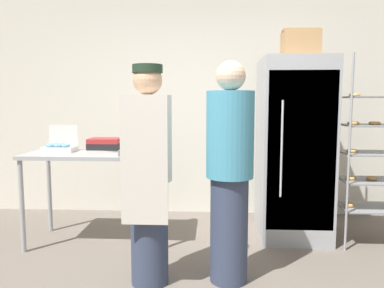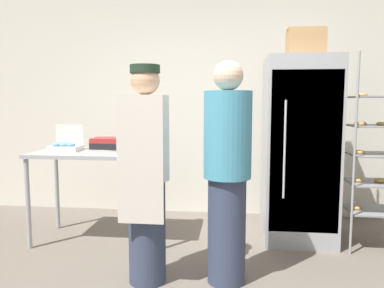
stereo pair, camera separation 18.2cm
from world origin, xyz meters
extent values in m
cube|color=silver|center=(0.00, 2.34, 1.55)|extent=(6.40, 0.12, 3.09)
cube|color=#9EA0A5|center=(0.86, 1.48, 0.91)|extent=(0.68, 0.73, 1.81)
cube|color=gray|center=(0.86, 1.13, 0.93)|extent=(0.63, 0.02, 1.49)
cylinder|color=silver|center=(0.67, 1.10, 0.95)|extent=(0.02, 0.02, 0.89)
cylinder|color=#93969B|center=(1.28, 1.10, 0.91)|extent=(0.02, 0.02, 1.82)
cylinder|color=#93969B|center=(1.28, 1.57, 0.91)|extent=(0.02, 0.02, 1.82)
cube|color=gray|center=(1.59, 1.34, 0.35)|extent=(0.57, 0.43, 0.01)
torus|color=#DBA351|center=(1.39, 1.34, 0.37)|extent=(0.10, 0.10, 0.03)
cube|color=gray|center=(1.59, 1.34, 0.62)|extent=(0.57, 0.43, 0.01)
torus|color=#DBA351|center=(1.39, 1.34, 0.64)|extent=(0.10, 0.10, 0.03)
torus|color=#DBA351|center=(1.59, 1.34, 0.64)|extent=(0.10, 0.10, 0.03)
cube|color=gray|center=(1.59, 1.34, 0.89)|extent=(0.57, 0.43, 0.01)
torus|color=#DBA351|center=(1.39, 1.34, 0.91)|extent=(0.10, 0.10, 0.03)
cube|color=gray|center=(1.59, 1.34, 1.16)|extent=(0.57, 0.43, 0.01)
torus|color=#DBA351|center=(1.39, 1.34, 1.18)|extent=(0.11, 0.11, 0.03)
torus|color=#DBA351|center=(1.59, 1.34, 1.18)|extent=(0.11, 0.11, 0.03)
cube|color=gray|center=(1.59, 1.34, 1.43)|extent=(0.57, 0.43, 0.01)
torus|color=#DBA351|center=(1.39, 1.34, 1.45)|extent=(0.10, 0.10, 0.03)
cube|color=#9EA0A5|center=(-1.13, 1.19, 0.88)|extent=(1.22, 0.66, 0.04)
cylinder|color=#9EA0A5|center=(-1.70, 0.91, 0.43)|extent=(0.04, 0.04, 0.86)
cylinder|color=#9EA0A5|center=(-0.56, 0.91, 0.43)|extent=(0.04, 0.04, 0.86)
cylinder|color=#9EA0A5|center=(-1.70, 1.48, 0.43)|extent=(0.04, 0.04, 0.86)
cylinder|color=#9EA0A5|center=(-0.56, 1.48, 0.43)|extent=(0.04, 0.04, 0.86)
cube|color=silver|center=(-1.46, 1.22, 0.92)|extent=(0.30, 0.21, 0.05)
cube|color=silver|center=(-1.46, 1.33, 1.05)|extent=(0.29, 0.01, 0.21)
torus|color=#669EC6|center=(-1.53, 1.18, 0.96)|extent=(0.09, 0.09, 0.03)
torus|color=#669EC6|center=(-1.46, 1.18, 0.96)|extent=(0.09, 0.09, 0.03)
torus|color=#669EC6|center=(-1.38, 1.18, 0.96)|extent=(0.09, 0.09, 0.03)
torus|color=#669EC6|center=(-1.53, 1.26, 0.96)|extent=(0.09, 0.09, 0.03)
torus|color=#669EC6|center=(-1.46, 1.26, 0.96)|extent=(0.09, 0.09, 0.03)
cylinder|color=#99999E|center=(-0.69, 1.40, 0.94)|extent=(0.11, 0.11, 0.08)
cylinder|color=#B2BCC1|center=(-0.69, 1.40, 1.06)|extent=(0.09, 0.09, 0.17)
cylinder|color=black|center=(-0.69, 1.40, 1.15)|extent=(0.09, 0.09, 0.02)
cube|color=silver|center=(-0.95, 1.02, 0.92)|extent=(0.29, 0.25, 0.05)
cube|color=#232328|center=(-0.95, 1.02, 0.98)|extent=(0.28, 0.24, 0.06)
cube|color=#B72D2D|center=(-0.95, 1.02, 1.03)|extent=(0.29, 0.24, 0.04)
cube|color=#A87F51|center=(0.88, 1.39, 1.94)|extent=(0.34, 0.27, 0.24)
cube|color=#977249|center=(0.88, 1.39, 2.07)|extent=(0.35, 0.14, 0.02)
cylinder|color=#333D56|center=(-0.44, 0.38, 0.40)|extent=(0.28, 0.28, 0.80)
cylinder|color=silver|center=(-0.44, 0.38, 1.11)|extent=(0.35, 0.35, 0.63)
sphere|color=tan|center=(-0.44, 0.38, 1.54)|extent=(0.22, 0.22, 0.22)
cube|color=beige|center=(-0.44, 0.20, 0.97)|extent=(0.33, 0.02, 0.91)
cylinder|color=#1E3323|center=(-0.44, 0.38, 1.62)|extent=(0.22, 0.22, 0.06)
cylinder|color=#333D56|center=(0.17, 0.45, 0.41)|extent=(0.29, 0.29, 0.81)
cylinder|color=teal|center=(0.17, 0.45, 1.14)|extent=(0.36, 0.36, 0.64)
sphere|color=beige|center=(0.17, 0.45, 1.57)|extent=(0.22, 0.22, 0.22)
camera|label=1|loc=(0.04, -2.34, 1.37)|focal=35.00mm
camera|label=2|loc=(0.22, -2.32, 1.37)|focal=35.00mm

